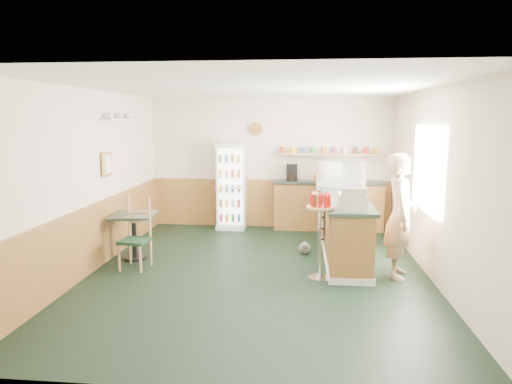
# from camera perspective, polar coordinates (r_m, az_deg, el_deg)

# --- Properties ---
(ground) EXTENTS (6.00, 6.00, 0.00)m
(ground) POSITION_cam_1_polar(r_m,az_deg,el_deg) (6.89, 0.11, -10.05)
(ground) COLOR black
(ground) RESTS_ON ground
(room_envelope) EXTENTS (5.04, 6.02, 2.72)m
(room_envelope) POSITION_cam_1_polar(r_m,az_deg,el_deg) (7.30, -1.11, 3.31)
(room_envelope) COLOR beige
(room_envelope) RESTS_ON ground
(service_counter) EXTENTS (0.68, 3.01, 1.01)m
(service_counter) POSITION_cam_1_polar(r_m,az_deg,el_deg) (7.80, 10.83, -4.40)
(service_counter) COLOR #A57435
(service_counter) RESTS_ON ground
(back_counter) EXTENTS (2.24, 0.42, 1.69)m
(back_counter) POSITION_cam_1_polar(r_m,az_deg,el_deg) (9.45, 8.95, -1.40)
(back_counter) COLOR #A57435
(back_counter) RESTS_ON ground
(drinks_fridge) EXTENTS (0.58, 0.52, 1.77)m
(drinks_fridge) POSITION_cam_1_polar(r_m,az_deg,el_deg) (9.43, -3.10, 0.73)
(drinks_fridge) COLOR silver
(drinks_fridge) RESTS_ON ground
(display_case) EXTENTS (0.87, 0.45, 0.49)m
(display_case) POSITION_cam_1_polar(r_m,az_deg,el_deg) (8.40, 10.54, 2.09)
(display_case) COLOR silver
(display_case) RESTS_ON service_counter
(cash_register) EXTENTS (0.39, 0.41, 0.22)m
(cash_register) POSITION_cam_1_polar(r_m,az_deg,el_deg) (6.51, 11.93, -1.18)
(cash_register) COLOR beige
(cash_register) RESTS_ON service_counter
(shopkeeper) EXTENTS (0.53, 0.67, 1.79)m
(shopkeeper) POSITION_cam_1_polar(r_m,az_deg,el_deg) (6.82, 17.59, -2.87)
(shopkeeper) COLOR tan
(shopkeeper) RESTS_ON ground
(condiment_stand) EXTENTS (0.39, 0.39, 1.23)m
(condiment_stand) POSITION_cam_1_polar(r_m,az_deg,el_deg) (6.49, 8.02, -3.57)
(condiment_stand) COLOR silver
(condiment_stand) RESTS_ON ground
(newspaper_rack) EXTENTS (0.09, 0.47, 0.74)m
(newspaper_rack) POSITION_cam_1_polar(r_m,az_deg,el_deg) (7.95, 8.16, -3.06)
(newspaper_rack) COLOR black
(newspaper_rack) RESTS_ON ground
(cafe_table) EXTENTS (0.75, 0.75, 0.75)m
(cafe_table) POSITION_cam_1_polar(r_m,az_deg,el_deg) (7.67, -15.00, -4.29)
(cafe_table) COLOR black
(cafe_table) RESTS_ON ground
(cafe_chair) EXTENTS (0.45, 0.45, 1.09)m
(cafe_chair) POSITION_cam_1_polar(r_m,az_deg,el_deg) (7.24, -14.74, -4.72)
(cafe_chair) COLOR black
(cafe_chair) RESTS_ON ground
(dog_doorstop) EXTENTS (0.19, 0.25, 0.23)m
(dog_doorstop) POSITION_cam_1_polar(r_m,az_deg,el_deg) (7.80, 6.12, -6.94)
(dog_doorstop) COLOR gray
(dog_doorstop) RESTS_ON ground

